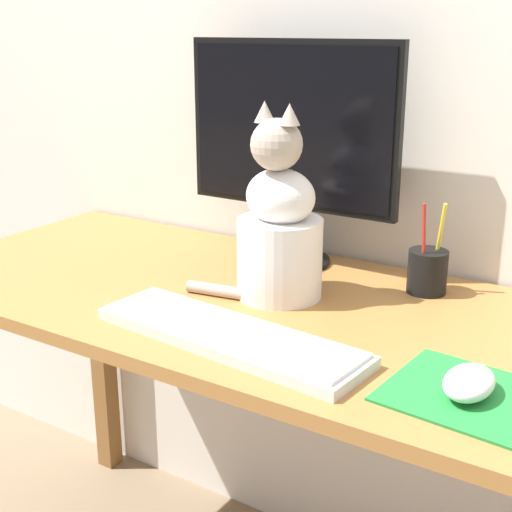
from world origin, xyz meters
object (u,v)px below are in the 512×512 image
monitor (291,141)px  computer_mouse_right (469,383)px  keyboard (229,335)px  cat (279,227)px  pen_cup (427,271)px

monitor → computer_mouse_right: bearing=-37.1°
keyboard → cat: 0.25m
monitor → computer_mouse_right: size_ratio=4.55×
keyboard → pen_cup: bearing=68.9°
monitor → keyboard: monitor is taller
pen_cup → keyboard: bearing=-116.4°
monitor → keyboard: (0.12, -0.39, -0.25)m
computer_mouse_right → pen_cup: pen_cup is taller
cat → computer_mouse_right: bearing=-13.8°
monitor → pen_cup: size_ratio=2.68×
keyboard → cat: bearing=104.9°
monitor → keyboard: 0.48m
computer_mouse_right → monitor: bearing=142.9°
computer_mouse_right → cat: size_ratio=0.29×
monitor → pen_cup: (0.30, -0.02, -0.21)m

